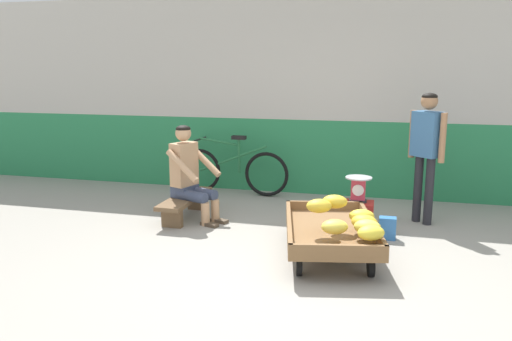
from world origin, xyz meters
TOP-DOWN VIEW (x-y plane):
  - ground_plane at (0.00, 0.00)m, footprint 80.00×80.00m
  - back_wall at (0.00, 3.24)m, footprint 16.00×0.30m
  - banana_cart at (0.29, 0.68)m, footprint 1.11×1.58m
  - banana_pile at (0.49, 0.45)m, footprint 0.78×0.73m
  - low_bench at (-1.57, 1.52)m, footprint 0.32×1.11m
  - vendor_seated at (-1.49, 1.49)m, footprint 0.74×0.61m
  - plastic_crate at (0.49, 1.66)m, footprint 0.36×0.28m
  - weighing_scale at (0.49, 1.66)m, footprint 0.30×0.30m
  - bicycle_near_left at (-1.36, 2.81)m, footprint 1.66×0.48m
  - customer_adult at (1.23, 2.02)m, footprint 0.38×0.36m
  - shopping_bag at (0.83, 1.32)m, footprint 0.18×0.12m

SIDE VIEW (x-z plane):
  - ground_plane at x=0.00m, z-range 0.00..0.00m
  - shopping_bag at x=0.83m, z-range 0.00..0.24m
  - plastic_crate at x=0.49m, z-range 0.00..0.30m
  - low_bench at x=-1.57m, z-range 0.06..0.33m
  - banana_cart at x=0.29m, z-range 0.06..0.42m
  - bicycle_near_left at x=-1.36m, z-range -0.08..0.78m
  - weighing_scale at x=0.49m, z-range 0.31..0.60m
  - banana_pile at x=0.49m, z-range 0.33..0.59m
  - vendor_seated at x=-1.49m, z-range 0.00..1.14m
  - customer_adult at x=1.23m, z-range 0.19..1.72m
  - back_wall at x=0.00m, z-range 0.00..2.82m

